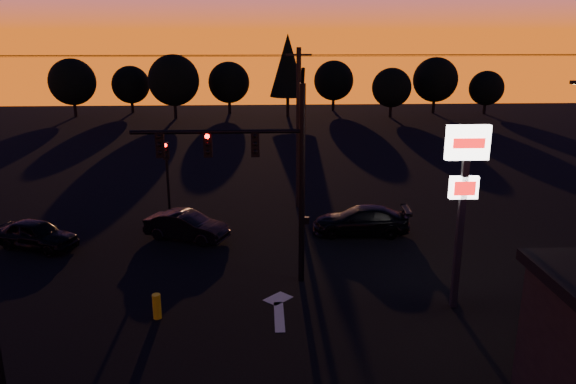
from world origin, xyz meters
The scene contains 20 objects.
ground centered at (0.00, 0.00, 0.00)m, with size 120.00×120.00×0.00m, color black.
lane_arrow centered at (0.50, 1.67, 0.01)m, with size 1.20×3.10×0.01m.
traffic_signal_mast centered at (-0.10, 3.99, 4.94)m, with size 6.79×0.52×8.58m.
secondary_signal centered at (-5.00, 11.49, 2.86)m, with size 0.30×0.31×4.35m.
pylon_sign centered at (7.00, 1.50, 4.91)m, with size 1.50×0.28×6.80m.
utility_pole_1 centered at (2.00, 14.00, 4.59)m, with size 1.40×0.26×9.00m.
power_wires centered at (2.00, 14.00, 8.57)m, with size 36.00×1.22×0.07m.
bollard centered at (-3.85, 1.11, 0.46)m, with size 0.31×0.31×0.92m, color gold.
tree_0 centered at (-22.00, 50.00, 4.06)m, with size 5.36×5.36×6.74m.
tree_1 centered at (-16.00, 53.00, 3.43)m, with size 4.54×4.54×5.71m.
tree_2 centered at (-10.00, 48.00, 4.37)m, with size 5.77×5.78×7.26m.
tree_3 centered at (-4.00, 52.00, 3.75)m, with size 4.95×4.95×6.22m.
tree_4 centered at (3.00, 49.00, 5.93)m, with size 4.18×4.18×9.50m.
tree_5 centered at (9.00, 54.00, 3.75)m, with size 4.95×4.95×6.22m.
tree_6 centered at (15.00, 48.00, 3.43)m, with size 4.54×4.54×5.71m.
tree_7 centered at (21.00, 51.00, 4.06)m, with size 5.36×5.36×6.74m.
tree_8 centered at (27.00, 50.00, 3.12)m, with size 4.12×4.12×5.19m.
car_left centered at (-10.68, 8.12, 0.68)m, with size 1.61×4.01×1.37m, color black.
car_mid centered at (-3.79, 8.99, 0.68)m, with size 1.44×4.12×1.36m, color black.
car_right centered at (4.88, 9.36, 0.70)m, with size 1.96×4.83×1.40m, color black.
Camera 1 is at (-0.02, -17.08, 9.92)m, focal length 35.00 mm.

